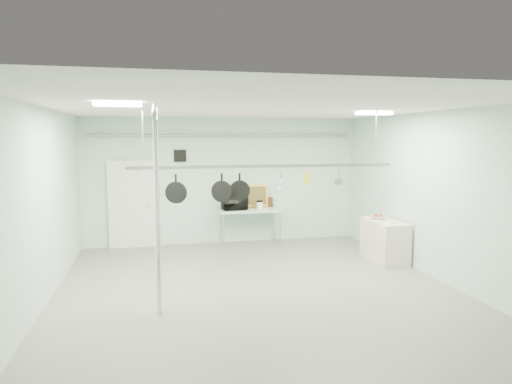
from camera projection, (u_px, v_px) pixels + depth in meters
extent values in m
plane|color=gray|center=(259.00, 293.00, 7.98)|extent=(8.00, 8.00, 0.00)
cube|color=silver|center=(259.00, 108.00, 7.61)|extent=(7.00, 8.00, 0.02)
cube|color=#ACCEC1|center=(224.00, 181.00, 11.66)|extent=(7.00, 0.02, 3.20)
cube|color=#ACCEC1|center=(440.00, 197.00, 8.55)|extent=(0.02, 8.00, 3.20)
cube|color=silver|center=(132.00, 205.00, 11.18)|extent=(1.10, 0.10, 2.20)
cube|color=black|center=(180.00, 156.00, 11.33)|extent=(0.30, 0.04, 0.30)
cylinder|color=gray|center=(224.00, 136.00, 11.44)|extent=(6.60, 0.07, 0.07)
cylinder|color=silver|center=(157.00, 211.00, 6.85)|extent=(0.08, 0.08, 3.20)
cube|color=silver|center=(250.00, 210.00, 11.50)|extent=(1.60, 0.70, 0.05)
cylinder|color=#B7B7BC|center=(224.00, 231.00, 11.13)|extent=(0.04, 0.04, 0.86)
cylinder|color=#B7B7BC|center=(220.00, 227.00, 11.67)|extent=(0.04, 0.04, 0.86)
cylinder|color=#B7B7BC|center=(280.00, 229.00, 11.44)|extent=(0.04, 0.04, 0.86)
cylinder|color=#B7B7BC|center=(275.00, 224.00, 11.98)|extent=(0.04, 0.04, 0.86)
cube|color=beige|center=(385.00, 241.00, 9.97)|extent=(0.60, 1.20, 0.90)
cube|color=#B7B7BC|center=(266.00, 166.00, 8.06)|extent=(4.80, 0.06, 0.06)
cylinder|color=#B7B7BC|center=(143.00, 138.00, 7.55)|extent=(0.02, 0.02, 0.94)
cylinder|color=#B7B7BC|center=(376.00, 138.00, 8.45)|extent=(0.02, 0.02, 0.94)
cube|color=white|center=(118.00, 104.00, 6.36)|extent=(0.65, 0.30, 0.05)
cube|color=white|center=(374.00, 113.00, 8.71)|extent=(0.65, 0.30, 0.05)
imported|color=black|center=(234.00, 203.00, 11.41)|extent=(0.65, 0.47, 0.34)
cylinder|color=white|center=(260.00, 206.00, 11.46)|extent=(0.16, 0.16, 0.19)
cube|color=gold|center=(253.00, 196.00, 11.78)|extent=(0.79, 0.18, 0.58)
cube|color=black|center=(267.00, 202.00, 11.88)|extent=(0.30, 0.10, 0.25)
imported|color=silver|center=(378.00, 217.00, 10.10)|extent=(0.43, 0.43, 0.08)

